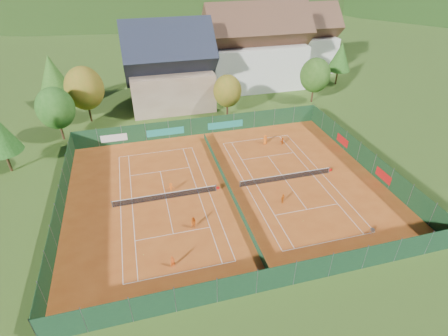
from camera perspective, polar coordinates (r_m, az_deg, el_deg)
ground at (r=45.18m, az=0.66°, el=-3.48°), size 600.00×600.00×0.00m
clay_pad at (r=45.16m, az=0.66°, el=-3.46°), size 40.00×32.00×0.01m
court_markings_left at (r=44.10m, az=-9.44°, el=-5.01°), size 11.03×23.83×0.00m
court_markings_right at (r=47.57m, az=9.99°, el=-1.92°), size 11.03×23.83×0.00m
tennis_net_left at (r=43.81m, az=-9.30°, el=-4.47°), size 13.30×0.10×1.02m
tennis_net_right at (r=47.35m, az=10.22°, el=-1.39°), size 13.30×0.10×1.02m
court_divider at (r=44.87m, az=0.66°, el=-2.95°), size 0.03×28.80×1.00m
fence_north at (r=57.70m, az=-4.07°, el=6.81°), size 40.00×0.10×3.00m
fence_south at (r=33.15m, az=8.49°, el=-17.33°), size 40.00×0.04×3.00m
fence_west at (r=44.32m, az=-25.22°, el=-5.56°), size 0.04×32.00×3.00m
fence_east at (r=52.57m, az=22.15°, el=1.49°), size 0.09×32.00×3.00m
chalet at (r=68.38m, az=-8.87°, el=15.40°), size 16.20×12.00×16.00m
hotel_block_a at (r=78.02m, az=5.14°, el=18.40°), size 21.60×11.00×17.25m
hotel_block_b at (r=90.77m, az=12.19°, el=19.41°), size 17.28×10.00×15.50m
tree_west_front at (r=60.21m, az=-25.82°, el=8.78°), size 5.72×5.72×8.69m
tree_west_mid at (r=64.90m, az=-21.83°, el=11.99°), size 6.44×6.44×9.78m
tree_west_back at (r=73.19m, az=-26.28°, el=13.75°), size 5.60×5.60×10.00m
tree_center at (r=63.15m, az=0.56°, el=12.47°), size 5.01×5.01×7.60m
tree_east_front at (r=71.33m, az=14.65°, el=14.44°), size 5.72×5.72×8.69m
tree_east_mid at (r=82.74m, az=18.44°, el=16.84°), size 5.04×5.04×9.00m
tree_east_back at (r=85.52m, az=10.86°, el=18.83°), size 7.15×7.15×10.86m
mountain_backdrop at (r=279.21m, az=-7.07°, el=18.94°), size 820.00×530.00×242.00m
ball_hopper at (r=41.72m, az=23.09°, el=-9.29°), size 0.34×0.34×0.80m
loose_ball_0 at (r=37.58m, az=-13.01°, el=-13.61°), size 0.07×0.07×0.07m
loose_ball_1 at (r=41.35m, az=12.80°, el=-8.42°), size 0.07×0.07×0.07m
loose_ball_2 at (r=45.85m, az=-0.81°, el=-2.79°), size 0.07×0.07×0.07m
player_left_near at (r=35.47m, az=-8.39°, el=-14.93°), size 0.59×0.47×1.40m
player_left_mid at (r=39.10m, az=-5.00°, el=-8.93°), size 0.95×0.88×1.57m
player_left_far at (r=44.85m, az=-8.65°, el=-3.15°), size 0.91×0.60×1.33m
player_right_near at (r=43.12m, az=9.58°, el=-4.93°), size 0.81×0.71×1.32m
player_right_far_a at (r=55.33m, az=6.74°, el=4.65°), size 0.86×0.66×1.57m
player_right_far_b at (r=55.68m, az=9.50°, el=4.39°), size 1.11×0.99×1.22m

